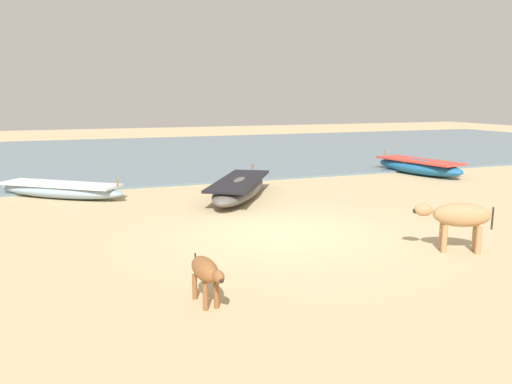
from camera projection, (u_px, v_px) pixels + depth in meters
name	position (u px, v px, depth m)	size (l,w,h in m)	color
ground	(284.00, 233.00, 10.80)	(80.00, 80.00, 0.00)	tan
sea_water	(157.00, 153.00, 26.09)	(60.00, 20.00, 0.08)	slate
fishing_boat_1	(419.00, 166.00, 19.10)	(1.90, 4.03, 0.77)	#1E669E
fishing_boat_2	(239.00, 188.00, 14.51)	(3.29, 4.42, 0.77)	#5B5651
fishing_boat_4	(61.00, 190.00, 14.58)	(3.86, 3.26, 0.64)	#8CA5B7
cow_adult_tan	(459.00, 217.00, 9.39)	(1.38, 0.95, 0.95)	tan
calf_near_brown	(206.00, 272.00, 7.00)	(0.38, 1.05, 0.68)	brown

